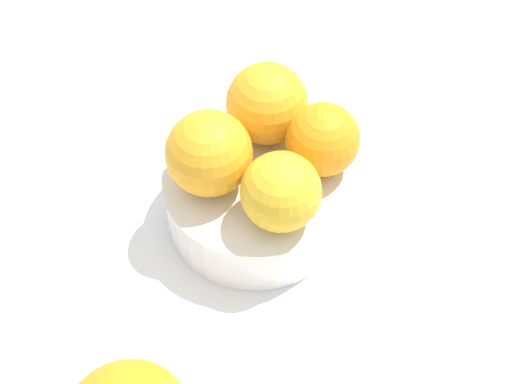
{
  "coord_description": "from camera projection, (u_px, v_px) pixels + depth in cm",
  "views": [
    {
      "loc": [
        -28.57,
        13.22,
        44.0
      ],
      "look_at": [
        0.0,
        0.0,
        3.2
      ],
      "focal_mm": 42.25,
      "sensor_mm": 36.0,
      "label": 1
    }
  ],
  "objects": [
    {
      "name": "ground_plane",
      "position": [
        256.0,
        220.0,
        0.55
      ],
      "size": [
        110.0,
        110.0,
        2.0
      ],
      "primitive_type": "cube",
      "color": "white"
    },
    {
      "name": "orange_in_bowl_0",
      "position": [
        323.0,
        140.0,
        0.48
      ],
      "size": [
        6.05,
        6.05,
        6.05
      ],
      "primitive_type": "sphere",
      "color": "orange",
      "rests_on": "fruit_bowl"
    },
    {
      "name": "fruit_bowl",
      "position": [
        256.0,
        197.0,
        0.52
      ],
      "size": [
        15.7,
        15.7,
        5.33
      ],
      "color": "white",
      "rests_on": "ground_plane"
    },
    {
      "name": "orange_in_bowl_1",
      "position": [
        209.0,
        153.0,
        0.47
      ],
      "size": [
        6.91,
        6.91,
        6.91
      ],
      "primitive_type": "sphere",
      "color": "#F9A823",
      "rests_on": "fruit_bowl"
    },
    {
      "name": "orange_in_bowl_3",
      "position": [
        267.0,
        104.0,
        0.5
      ],
      "size": [
        6.93,
        6.93,
        6.93
      ],
      "primitive_type": "sphere",
      "color": "#F9A823",
      "rests_on": "fruit_bowl"
    },
    {
      "name": "orange_in_bowl_2",
      "position": [
        285.0,
        190.0,
        0.45
      ],
      "size": [
        6.19,
        6.19,
        6.19
      ],
      "primitive_type": "sphere",
      "color": "yellow",
      "rests_on": "fruit_bowl"
    }
  ]
}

